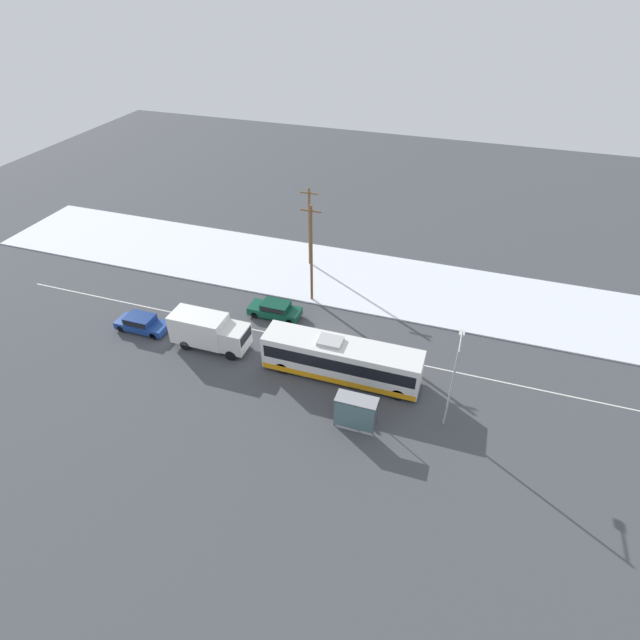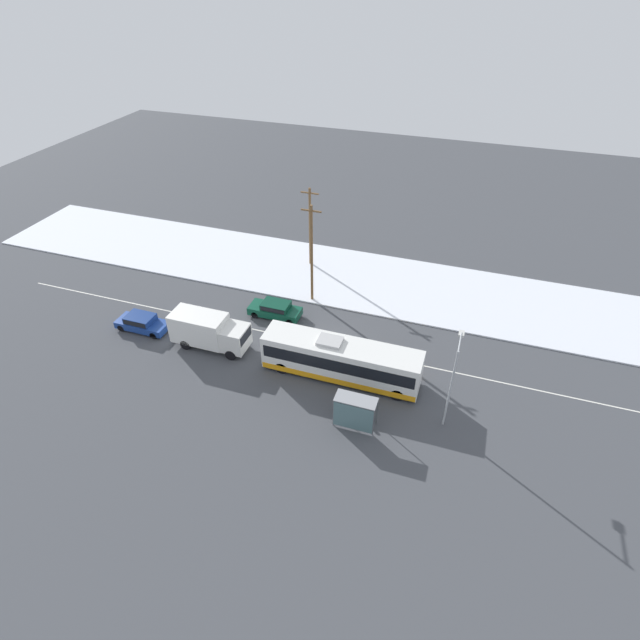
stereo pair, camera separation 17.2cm
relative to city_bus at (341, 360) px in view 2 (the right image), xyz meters
The scene contains 12 objects.
ground_plane 4.05m from the city_bus, 121.78° to the left, with size 120.00×120.00×0.00m, color #424449.
snow_lot 14.08m from the city_bus, 98.04° to the left, with size 80.00×10.85×0.12m.
lane_marking_center 4.04m from the city_bus, 121.78° to the left, with size 60.00×0.12×0.00m.
city_bus is the anchor object (origin of this frame).
box_truck 11.19m from the city_bus, behind, with size 6.37×2.30×2.92m.
sedan_car 9.53m from the city_bus, 144.31° to the left, with size 4.62×1.80×1.45m.
parked_car_near_truck 17.78m from the city_bus, behind, with size 4.51×1.80×1.41m.
pedestrian_at_stop 3.60m from the city_bus, 62.53° to the right, with size 0.56×0.25×1.56m.
bus_shelter 5.17m from the city_bus, 63.31° to the right, with size 2.83×1.20×2.40m.
streetlamp 8.70m from the city_bus, 13.14° to the right, with size 0.36×2.52×6.53m.
utility_pole_roadside 11.08m from the city_bus, 121.32° to the left, with size 1.80×0.24×9.40m.
utility_pole_snowlot 17.30m from the city_bus, 117.33° to the left, with size 1.80×0.24×8.26m.
Camera 2 is at (9.50, -30.35, 26.19)m, focal length 28.00 mm.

